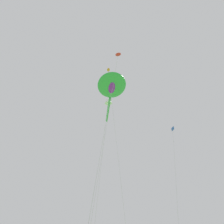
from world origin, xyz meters
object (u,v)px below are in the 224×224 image
(small_kite_diamond_red, at_px, (109,75))
(small_kite_bird_shape, at_px, (173,138))
(big_show_kite, at_px, (112,87))
(small_kite_triangle_green, at_px, (117,59))
(small_kite_tiny_distant, at_px, (108,101))

(small_kite_diamond_red, bearing_deg, small_kite_bird_shape, -72.74)
(big_show_kite, xyz_separation_m, small_kite_diamond_red, (1.18, 1.39, 4.29))
(big_show_kite, bearing_deg, small_kite_triangle_green, 17.66)
(small_kite_triangle_green, height_order, small_kite_tiny_distant, small_kite_triangle_green)
(small_kite_triangle_green, bearing_deg, small_kite_tiny_distant, 117.73)
(small_kite_diamond_red, bearing_deg, small_kite_tiny_distant, -0.91)
(small_kite_bird_shape, bearing_deg, small_kite_tiny_distant, 3.19)
(small_kite_bird_shape, height_order, small_kite_tiny_distant, small_kite_tiny_distant)
(small_kite_bird_shape, bearing_deg, small_kite_diamond_red, 21.95)
(small_kite_tiny_distant, bearing_deg, small_kite_bird_shape, 24.17)
(big_show_kite, relative_size, small_kite_diamond_red, 0.79)
(small_kite_diamond_red, distance_m, small_kite_bird_shape, 13.76)
(big_show_kite, relative_size, small_kite_triangle_green, 0.82)
(big_show_kite, height_order, small_kite_diamond_red, small_kite_diamond_red)
(small_kite_triangle_green, distance_m, small_kite_bird_shape, 14.00)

